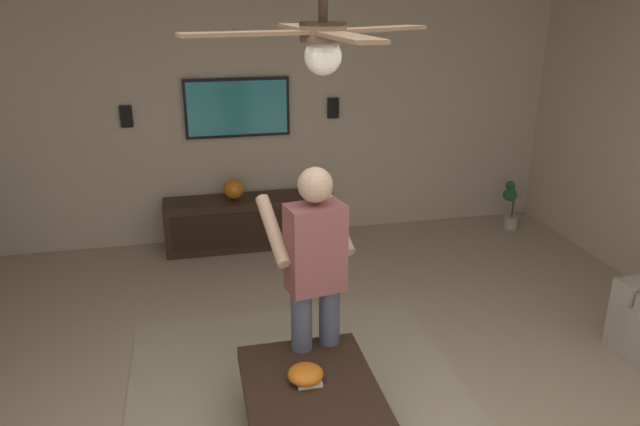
% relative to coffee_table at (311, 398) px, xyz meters
% --- Properties ---
extents(wall_back_tv, '(0.10, 6.96, 2.77)m').
position_rel_coffee_table_xyz_m(wall_back_tv, '(3.45, -0.12, 1.09)').
color(wall_back_tv, '#C6B299').
rests_on(wall_back_tv, ground).
extents(area_rug, '(2.81, 2.33, 0.01)m').
position_rel_coffee_table_xyz_m(area_rug, '(0.20, 0.00, -0.29)').
color(area_rug, tan).
rests_on(area_rug, ground).
extents(coffee_table, '(1.00, 0.80, 0.40)m').
position_rel_coffee_table_xyz_m(coffee_table, '(0.00, 0.00, 0.00)').
color(coffee_table, '#332116').
rests_on(coffee_table, ground).
extents(media_console, '(0.45, 1.70, 0.55)m').
position_rel_coffee_table_xyz_m(media_console, '(3.12, 0.08, -0.02)').
color(media_console, '#332116').
rests_on(media_console, ground).
extents(tv, '(0.05, 1.11, 0.62)m').
position_rel_coffee_table_xyz_m(tv, '(3.36, 0.08, 1.19)').
color(tv, black).
extents(person_standing, '(0.60, 0.61, 1.64)m').
position_rel_coffee_table_xyz_m(person_standing, '(0.43, -0.12, 0.64)').
color(person_standing, '#4C5166').
rests_on(person_standing, ground).
extents(potted_plant_short, '(0.21, 0.20, 0.56)m').
position_rel_coffee_table_xyz_m(potted_plant_short, '(2.97, -3.02, 0.01)').
color(potted_plant_short, '#B7B2A8').
rests_on(potted_plant_short, ground).
extents(bowl, '(0.22, 0.22, 0.10)m').
position_rel_coffee_table_xyz_m(bowl, '(0.03, 0.02, 0.15)').
color(bowl, orange).
rests_on(bowl, coffee_table).
extents(remote_white, '(0.04, 0.15, 0.02)m').
position_rel_coffee_table_xyz_m(remote_white, '(-0.03, 0.01, 0.12)').
color(remote_white, white).
rests_on(remote_white, coffee_table).
extents(vase_round, '(0.22, 0.22, 0.22)m').
position_rel_coffee_table_xyz_m(vase_round, '(3.13, 0.18, 0.36)').
color(vase_round, orange).
rests_on(vase_round, media_console).
extents(wall_speaker_left, '(0.06, 0.12, 0.22)m').
position_rel_coffee_table_xyz_m(wall_speaker_left, '(3.37, -0.96, 1.14)').
color(wall_speaker_left, black).
extents(wall_speaker_right, '(0.06, 0.12, 0.22)m').
position_rel_coffee_table_xyz_m(wall_speaker_right, '(3.37, 1.22, 1.14)').
color(wall_speaker_right, black).
extents(ceiling_fan, '(1.20, 1.16, 0.46)m').
position_rel_coffee_table_xyz_m(ceiling_fan, '(-0.42, 0.03, 2.15)').
color(ceiling_fan, '#4C3828').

